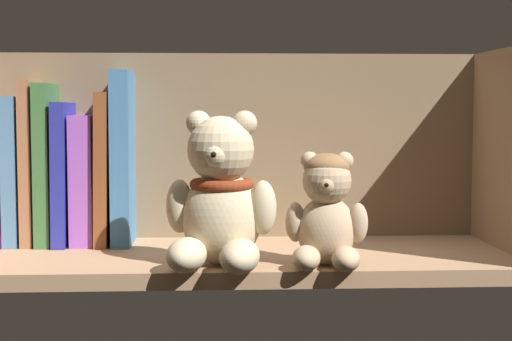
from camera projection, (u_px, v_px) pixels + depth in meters
The scene contains 13 objects.
shelf_board at pixel (236, 260), 103.27cm from camera, with size 70.16×25.51×2.00cm, color #A87F5B.
shelf_back_panel at pixel (234, 153), 115.55cm from camera, with size 72.56×1.20×28.59cm, color #7E664A.
shelf_side_panel_right at pixel (510, 157), 104.13cm from camera, with size 1.60×27.91×28.59cm, color #A87F5B.
book_0 at pixel (2, 181), 111.20cm from camera, with size 2.13×12.47×17.15cm, color purple.
book_1 at pixel (19, 170), 111.20cm from camera, with size 1.91×13.10×20.26cm, color teal.
book_2 at pixel (34, 161), 111.22cm from camera, with size 1.61×12.78×22.63cm, color #9B6546.
book_3 at pixel (50, 163), 111.36cm from camera, with size 2.05×13.74×22.05cm, color #3B6C3A.
book_4 at pixel (67, 172), 111.58cm from camera, with size 1.83×14.84×19.50cm, color #272C97.
book_5 at pixel (87, 178), 111.79cm from camera, with size 3.07×13.33×17.75cm, color #9E55C0.
book_6 at pixel (107, 167), 111.82cm from camera, with size 1.75×14.73×20.84cm, color brown.
book_7 at pixel (125, 157), 111.84cm from camera, with size 2.55×14.61×23.77cm, color teal.
teddy_bear_larger at pixel (220, 200), 93.97cm from camera, with size 13.71×14.27×18.42cm.
teddy_bear_smaller at pixel (327, 212), 94.07cm from camera, with size 10.04×10.39×13.56cm.
Camera 1 is at (-2.80, -102.07, 20.50)cm, focal length 55.82 mm.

